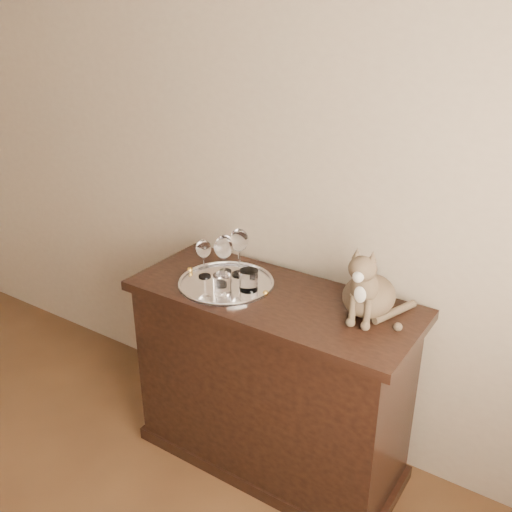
{
  "coord_description": "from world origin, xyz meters",
  "views": [
    {
      "loc": [
        1.66,
        0.21,
        1.93
      ],
      "look_at": [
        0.51,
        1.95,
        1.0
      ],
      "focal_mm": 40.0,
      "sensor_mm": 36.0,
      "label": 1
    }
  ],
  "objects": [
    {
      "name": "wall_back",
      "position": [
        0.0,
        2.25,
        1.35
      ],
      "size": [
        4.0,
        0.1,
        2.7
      ],
      "primitive_type": "cube",
      "color": "tan",
      "rests_on": "ground"
    },
    {
      "name": "sideboard",
      "position": [
        0.6,
        1.94,
        0.42
      ],
      "size": [
        1.2,
        0.5,
        0.85
      ],
      "primitive_type": null,
      "color": "black",
      "rests_on": "ground"
    },
    {
      "name": "tray",
      "position": [
        0.39,
        1.91,
        0.85
      ],
      "size": [
        0.4,
        0.4,
        0.01
      ],
      "primitive_type": "cylinder",
      "color": "white",
      "rests_on": "sideboard"
    },
    {
      "name": "wine_glass_a",
      "position": [
        0.32,
        2.0,
        0.94
      ],
      "size": [
        0.06,
        0.06,
        0.17
      ],
      "primitive_type": null,
      "color": "white",
      "rests_on": "tray"
    },
    {
      "name": "wine_glass_b",
      "position": [
        0.39,
        2.01,
        0.96
      ],
      "size": [
        0.08,
        0.08,
        0.21
      ],
      "primitive_type": null,
      "color": "white",
      "rests_on": "tray"
    },
    {
      "name": "wine_glass_c",
      "position": [
        0.28,
        1.91,
        0.94
      ],
      "size": [
        0.06,
        0.06,
        0.17
      ],
      "primitive_type": null,
      "color": "white",
      "rests_on": "tray"
    },
    {
      "name": "wine_glass_d",
      "position": [
        0.38,
        1.92,
        0.96
      ],
      "size": [
        0.08,
        0.08,
        0.21
      ],
      "primitive_type": null,
      "color": "silver",
      "rests_on": "tray"
    },
    {
      "name": "tumbler_a",
      "position": [
        0.43,
        1.83,
        0.9
      ],
      "size": [
        0.07,
        0.07,
        0.08
      ],
      "primitive_type": "cylinder",
      "color": "white",
      "rests_on": "tray"
    },
    {
      "name": "tumbler_c",
      "position": [
        0.5,
        1.91,
        0.9
      ],
      "size": [
        0.08,
        0.08,
        0.09
      ],
      "primitive_type": "cylinder",
      "color": "silver",
      "rests_on": "tray"
    },
    {
      "name": "cat",
      "position": [
        0.98,
        2.02,
        1.0
      ],
      "size": [
        0.33,
        0.31,
        0.3
      ],
      "primitive_type": null,
      "rotation": [
        0.0,
        0.0,
        0.1
      ],
      "color": "brown",
      "rests_on": "sideboard"
    }
  ]
}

